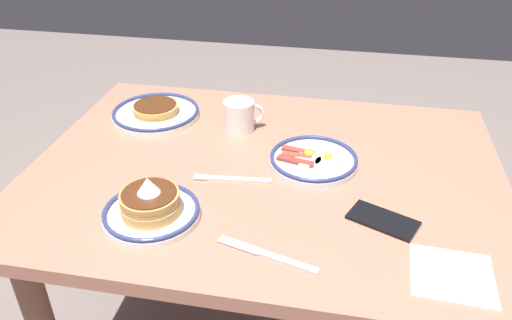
{
  "coord_description": "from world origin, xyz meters",
  "views": [
    {
      "loc": [
        -0.18,
        1.04,
        1.4
      ],
      "look_at": [
        0.02,
        0.02,
        0.76
      ],
      "focal_mm": 35.34,
      "sensor_mm": 36.0,
      "label": 1
    }
  ],
  "objects_px": {
    "plate_near_main": "(156,112)",
    "cell_phone": "(383,220)",
    "fork_near": "(232,179)",
    "coffee_mug": "(240,115)",
    "paper_napkin": "(452,275)",
    "plate_center_pancakes": "(313,160)",
    "butter_knife": "(267,255)",
    "plate_far_companion": "(151,207)"
  },
  "relations": [
    {
      "from": "cell_phone",
      "to": "fork_near",
      "type": "xyz_separation_m",
      "value": [
        0.35,
        -0.09,
        -0.0
      ]
    },
    {
      "from": "cell_phone",
      "to": "butter_knife",
      "type": "bearing_deg",
      "value": 57.61
    },
    {
      "from": "plate_near_main",
      "to": "fork_near",
      "type": "relative_size",
      "value": 1.35
    },
    {
      "from": "coffee_mug",
      "to": "paper_napkin",
      "type": "relative_size",
      "value": 0.74
    },
    {
      "from": "plate_far_companion",
      "to": "butter_knife",
      "type": "height_order",
      "value": "plate_far_companion"
    },
    {
      "from": "paper_napkin",
      "to": "fork_near",
      "type": "height_order",
      "value": "fork_near"
    },
    {
      "from": "cell_phone",
      "to": "butter_knife",
      "type": "height_order",
      "value": "cell_phone"
    },
    {
      "from": "plate_center_pancakes",
      "to": "fork_near",
      "type": "distance_m",
      "value": 0.21
    },
    {
      "from": "paper_napkin",
      "to": "fork_near",
      "type": "xyz_separation_m",
      "value": [
        0.48,
        -0.23,
        0.0
      ]
    },
    {
      "from": "plate_center_pancakes",
      "to": "cell_phone",
      "type": "bearing_deg",
      "value": 129.6
    },
    {
      "from": "fork_near",
      "to": "cell_phone",
      "type": "bearing_deg",
      "value": 165.08
    },
    {
      "from": "plate_near_main",
      "to": "plate_far_companion",
      "type": "distance_m",
      "value": 0.49
    },
    {
      "from": "plate_far_companion",
      "to": "paper_napkin",
      "type": "distance_m",
      "value": 0.62
    },
    {
      "from": "cell_phone",
      "to": "paper_napkin",
      "type": "distance_m",
      "value": 0.19
    },
    {
      "from": "cell_phone",
      "to": "butter_knife",
      "type": "relative_size",
      "value": 0.68
    },
    {
      "from": "plate_far_companion",
      "to": "coffee_mug",
      "type": "height_order",
      "value": "plate_far_companion"
    },
    {
      "from": "coffee_mug",
      "to": "plate_far_companion",
      "type": "bearing_deg",
      "value": 76.63
    },
    {
      "from": "plate_far_companion",
      "to": "cell_phone",
      "type": "relative_size",
      "value": 1.45
    },
    {
      "from": "plate_near_main",
      "to": "cell_phone",
      "type": "xyz_separation_m",
      "value": [
        -0.65,
        0.38,
        -0.01
      ]
    },
    {
      "from": "coffee_mug",
      "to": "fork_near",
      "type": "distance_m",
      "value": 0.26
    },
    {
      "from": "plate_near_main",
      "to": "cell_phone",
      "type": "relative_size",
      "value": 1.78
    },
    {
      "from": "paper_napkin",
      "to": "butter_knife",
      "type": "relative_size",
      "value": 0.71
    },
    {
      "from": "butter_knife",
      "to": "cell_phone",
      "type": "bearing_deg",
      "value": -146.06
    },
    {
      "from": "plate_near_main",
      "to": "cell_phone",
      "type": "distance_m",
      "value": 0.75
    },
    {
      "from": "plate_center_pancakes",
      "to": "cell_phone",
      "type": "relative_size",
      "value": 1.55
    },
    {
      "from": "plate_center_pancakes",
      "to": "butter_knife",
      "type": "relative_size",
      "value": 1.05
    },
    {
      "from": "plate_center_pancakes",
      "to": "butter_knife",
      "type": "height_order",
      "value": "plate_center_pancakes"
    },
    {
      "from": "coffee_mug",
      "to": "paper_napkin",
      "type": "xyz_separation_m",
      "value": [
        -0.51,
        0.49,
        -0.04
      ]
    },
    {
      "from": "coffee_mug",
      "to": "butter_knife",
      "type": "height_order",
      "value": "coffee_mug"
    },
    {
      "from": "paper_napkin",
      "to": "fork_near",
      "type": "distance_m",
      "value": 0.53
    },
    {
      "from": "plate_near_main",
      "to": "coffee_mug",
      "type": "distance_m",
      "value": 0.27
    },
    {
      "from": "cell_phone",
      "to": "fork_near",
      "type": "relative_size",
      "value": 0.76
    },
    {
      "from": "plate_far_companion",
      "to": "plate_near_main",
      "type": "bearing_deg",
      "value": -70.58
    },
    {
      "from": "paper_napkin",
      "to": "butter_knife",
      "type": "distance_m",
      "value": 0.35
    },
    {
      "from": "plate_center_pancakes",
      "to": "plate_far_companion",
      "type": "distance_m",
      "value": 0.43
    },
    {
      "from": "plate_near_main",
      "to": "plate_center_pancakes",
      "type": "bearing_deg",
      "value": 159.97
    },
    {
      "from": "plate_center_pancakes",
      "to": "paper_napkin",
      "type": "relative_size",
      "value": 1.48
    },
    {
      "from": "plate_near_main",
      "to": "cell_phone",
      "type": "height_order",
      "value": "plate_near_main"
    },
    {
      "from": "plate_far_companion",
      "to": "fork_near",
      "type": "xyz_separation_m",
      "value": [
        -0.14,
        -0.17,
        -0.02
      ]
    },
    {
      "from": "plate_center_pancakes",
      "to": "plate_far_companion",
      "type": "xyz_separation_m",
      "value": [
        0.32,
        0.28,
        0.01
      ]
    },
    {
      "from": "plate_far_companion",
      "to": "coffee_mug",
      "type": "distance_m",
      "value": 0.44
    },
    {
      "from": "plate_near_main",
      "to": "plate_center_pancakes",
      "type": "relative_size",
      "value": 1.15
    }
  ]
}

